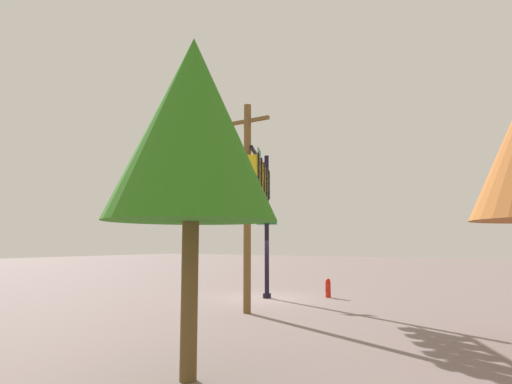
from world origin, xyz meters
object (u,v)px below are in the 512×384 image
at_px(fire_hydrant, 328,288).
at_px(signal_pole_assembly, 260,189).
at_px(tree_near, 192,128).
at_px(utility_pole, 247,202).

bearing_deg(fire_hydrant, signal_pole_assembly, -21.52).
bearing_deg(tree_near, utility_pole, -155.87).
xyz_separation_m(fire_hydrant, tree_near, (12.22, 2.22, 4.11)).
xyz_separation_m(signal_pole_assembly, fire_hydrant, (-3.54, 1.40, -4.13)).
relative_size(signal_pole_assembly, utility_pole, 0.86).
relative_size(fire_hydrant, tree_near, 0.13).
relative_size(utility_pole, fire_hydrant, 8.90).
xyz_separation_m(utility_pole, tree_near, (6.74, 3.02, 0.68)).
relative_size(signal_pole_assembly, tree_near, 1.01).
distance_m(signal_pole_assembly, utility_pole, 2.15).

